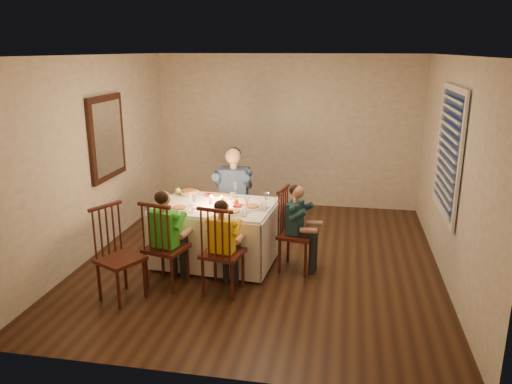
% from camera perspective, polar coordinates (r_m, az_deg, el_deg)
% --- Properties ---
extents(ground, '(5.00, 5.00, 0.00)m').
position_cam_1_polar(ground, '(6.64, 0.68, -7.67)').
color(ground, black).
rests_on(ground, ground).
extents(wall_left, '(0.02, 5.00, 2.60)m').
position_cam_1_polar(wall_left, '(6.97, -17.88, 3.91)').
color(wall_left, silver).
rests_on(wall_left, ground).
extents(wall_right, '(0.02, 5.00, 2.60)m').
position_cam_1_polar(wall_right, '(6.27, 21.45, 2.28)').
color(wall_right, silver).
rests_on(wall_right, ground).
extents(wall_back, '(4.50, 0.02, 2.60)m').
position_cam_1_polar(wall_back, '(8.67, 3.54, 6.91)').
color(wall_back, silver).
rests_on(wall_back, ground).
extents(ceiling, '(5.00, 5.00, 0.00)m').
position_cam_1_polar(ceiling, '(6.08, 0.77, 15.37)').
color(ceiling, white).
rests_on(ceiling, wall_back).
extents(dining_table, '(1.56, 1.19, 0.74)m').
position_cam_1_polar(dining_table, '(6.41, -4.61, -3.32)').
color(dining_table, white).
rests_on(dining_table, ground).
extents(chair_adult, '(0.44, 0.42, 1.05)m').
position_cam_1_polar(chair_adult, '(7.30, -2.52, -5.42)').
color(chair_adult, '#39140F').
rests_on(chair_adult, ground).
extents(chair_near_left, '(0.52, 0.50, 1.05)m').
position_cam_1_polar(chair_near_left, '(6.05, -10.01, -10.41)').
color(chair_near_left, '#39140F').
rests_on(chair_near_left, ground).
extents(chair_near_right, '(0.50, 0.48, 1.05)m').
position_cam_1_polar(chair_near_right, '(5.84, -3.73, -11.22)').
color(chair_near_right, '#39140F').
rests_on(chair_near_right, ground).
extents(chair_end, '(0.49, 0.50, 1.05)m').
position_cam_1_polar(chair_end, '(6.37, 4.60, -8.79)').
color(chair_end, '#39140F').
rests_on(chair_end, ground).
extents(chair_extra, '(0.57, 0.58, 1.07)m').
position_cam_1_polar(chair_extra, '(5.86, -14.91, -11.67)').
color(chair_extra, '#39140F').
rests_on(chair_extra, ground).
extents(adult, '(0.53, 0.49, 1.36)m').
position_cam_1_polar(adult, '(7.30, -2.52, -5.42)').
color(adult, '#324F7E').
rests_on(adult, ground).
extents(child_green, '(0.48, 0.45, 1.16)m').
position_cam_1_polar(child_green, '(6.05, -10.01, -10.41)').
color(child_green, green).
rests_on(child_green, ground).
extents(child_yellow, '(0.42, 0.40, 1.10)m').
position_cam_1_polar(child_yellow, '(5.84, -3.73, -11.22)').
color(child_yellow, yellow).
rests_on(child_yellow, ground).
extents(child_teal, '(0.40, 0.43, 1.10)m').
position_cam_1_polar(child_teal, '(6.37, 4.60, -8.79)').
color(child_teal, '#17343B').
rests_on(child_teal, ground).
extents(setting_adult, '(0.28, 0.28, 0.02)m').
position_cam_1_polar(setting_adult, '(6.64, -3.88, -0.50)').
color(setting_adult, white).
rests_on(setting_adult, dining_table).
extents(setting_green, '(0.28, 0.28, 0.02)m').
position_cam_1_polar(setting_green, '(6.19, -8.71, -1.89)').
color(setting_green, white).
rests_on(setting_green, dining_table).
extents(setting_yellow, '(0.28, 0.28, 0.02)m').
position_cam_1_polar(setting_yellow, '(5.99, -2.70, -2.34)').
color(setting_yellow, white).
rests_on(setting_yellow, dining_table).
extents(setting_teal, '(0.28, 0.28, 0.02)m').
position_cam_1_polar(setting_teal, '(6.18, -0.48, -1.75)').
color(setting_teal, white).
rests_on(setting_teal, dining_table).
extents(candle_left, '(0.06, 0.06, 0.10)m').
position_cam_1_polar(candle_left, '(6.34, -5.11, -0.96)').
color(candle_left, silver).
rests_on(candle_left, dining_table).
extents(candle_right, '(0.06, 0.06, 0.10)m').
position_cam_1_polar(candle_right, '(6.30, -3.95, -1.06)').
color(candle_right, silver).
rests_on(candle_right, dining_table).
extents(squash, '(0.09, 0.09, 0.09)m').
position_cam_1_polar(squash, '(6.83, -8.90, 0.11)').
color(squash, yellow).
rests_on(squash, dining_table).
extents(orange_fruit, '(0.08, 0.08, 0.08)m').
position_cam_1_polar(orange_fruit, '(6.30, -2.36, -1.13)').
color(orange_fruit, orange).
rests_on(orange_fruit, dining_table).
extents(serving_bowl, '(0.30, 0.30, 0.06)m').
position_cam_1_polar(serving_bowl, '(6.77, -7.69, -0.13)').
color(serving_bowl, white).
rests_on(serving_bowl, dining_table).
extents(wall_mirror, '(0.06, 0.95, 1.15)m').
position_cam_1_polar(wall_mirror, '(7.18, -16.67, 5.98)').
color(wall_mirror, black).
rests_on(wall_mirror, wall_left).
extents(window_blinds, '(0.07, 1.34, 1.54)m').
position_cam_1_polar(window_blinds, '(6.32, 21.08, 4.28)').
color(window_blinds, black).
rests_on(window_blinds, wall_right).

